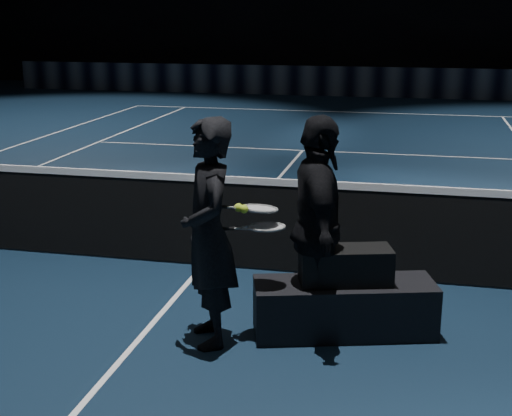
{
  "coord_description": "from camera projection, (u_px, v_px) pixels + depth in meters",
  "views": [
    {
      "loc": [
        2.04,
        -6.58,
        2.51
      ],
      "look_at": [
        0.89,
        -1.5,
        1.07
      ],
      "focal_mm": 50.0,
      "sensor_mm": 36.0,
      "label": 1
    }
  ],
  "objects": [
    {
      "name": "player_a",
      "position": [
        209.0,
        234.0,
        5.39
      ],
      "size": [
        0.67,
        0.77,
        1.77
      ],
      "primitive_type": "imported",
      "rotation": [
        0.0,
        0.0,
        -1.1
      ],
      "color": "black",
      "rests_on": "floor"
    },
    {
      "name": "racket_upper",
      "position": [
        260.0,
        209.0,
        5.45
      ],
      "size": [
        0.71,
        0.49,
        0.1
      ],
      "primitive_type": null,
      "rotation": [
        0.0,
        0.1,
        0.45
      ],
      "color": "black",
      "rests_on": "player_b"
    },
    {
      "name": "racket_lower",
      "position": [
        267.0,
        227.0,
        5.45
      ],
      "size": [
        0.71,
        0.46,
        0.03
      ],
      "primitive_type": null,
      "rotation": [
        0.0,
        0.0,
        0.38
      ],
      "color": "black",
      "rests_on": "player_a"
    },
    {
      "name": "player_b",
      "position": [
        318.0,
        228.0,
        5.52
      ],
      "size": [
        0.7,
        1.11,
        1.77
      ],
      "primitive_type": "imported",
      "rotation": [
        0.0,
        0.0,
        1.84
      ],
      "color": "black",
      "rests_on": "floor"
    },
    {
      "name": "sponsor_backdrop",
      "position": [
        350.0,
        82.0,
        21.75
      ],
      "size": [
        22.0,
        0.15,
        0.9
      ],
      "primitive_type": "cube",
      "color": "black",
      "rests_on": "floor"
    },
    {
      "name": "court_lines",
      "position": [
        203.0,
        265.0,
        7.29
      ],
      "size": [
        10.98,
        23.78,
        0.01
      ],
      "primitive_type": null,
      "color": "white",
      "rests_on": "floor"
    },
    {
      "name": "net_mesh",
      "position": [
        202.0,
        223.0,
        7.17
      ],
      "size": [
        12.8,
        0.02,
        0.86
      ],
      "primitive_type": "cube",
      "color": "black",
      "rests_on": "floor"
    },
    {
      "name": "net_tape",
      "position": [
        202.0,
        178.0,
        7.05
      ],
      "size": [
        12.8,
        0.03,
        0.07
      ],
      "primitive_type": "cube",
      "color": "white",
      "rests_on": "net_mesh"
    },
    {
      "name": "tennis_balls",
      "position": [
        242.0,
        206.0,
        5.38
      ],
      "size": [
        0.12,
        0.1,
        0.12
      ],
      "primitive_type": null,
      "color": "#A3CF2B",
      "rests_on": "racket_upper"
    },
    {
      "name": "racket_bag",
      "position": [
        346.0,
        266.0,
        5.61
      ],
      "size": [
        0.78,
        0.49,
        0.29
      ],
      "primitive_type": "cube",
      "rotation": [
        0.0,
        0.0,
        0.28
      ],
      "color": "black",
      "rests_on": "player_bench"
    },
    {
      "name": "player_bench",
      "position": [
        344.0,
        308.0,
        5.71
      ],
      "size": [
        1.51,
        0.86,
        0.43
      ],
      "primitive_type": "cube",
      "rotation": [
        0.0,
        0.0,
        0.28
      ],
      "color": "black",
      "rests_on": "floor"
    },
    {
      "name": "floor",
      "position": [
        203.0,
        265.0,
        7.29
      ],
      "size": [
        36.0,
        36.0,
        0.0
      ],
      "primitive_type": "plane",
      "color": "#0D1F30",
      "rests_on": "ground"
    },
    {
      "name": "bag_signature",
      "position": [
        343.0,
        272.0,
        5.47
      ],
      "size": [
        0.32,
        0.1,
        0.1
      ],
      "primitive_type": "cube",
      "rotation": [
        0.0,
        0.0,
        0.28
      ],
      "color": "white",
      "rests_on": "racket_bag"
    }
  ]
}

